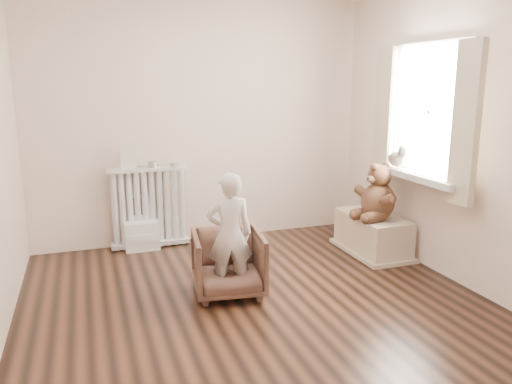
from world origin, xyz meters
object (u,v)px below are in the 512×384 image
object	(u,v)px
armchair	(228,263)
child	(230,235)
toy_bench	(373,233)
toy_vanity	(141,223)
teddy_bear	(379,191)
plush_cat	(398,157)
radiator	(149,211)

from	to	relation	value
armchair	child	distance (m)	0.27
toy_bench	child	bearing A→B (deg)	-161.82
toy_vanity	teddy_bear	bearing A→B (deg)	-24.61
armchair	plush_cat	size ratio (longest dim) A/B	2.18
armchair	plush_cat	xyz separation A→B (m)	(1.81, 0.35, 0.74)
radiator	teddy_bear	bearing A→B (deg)	-26.22
radiator	plush_cat	world-z (taller)	plush_cat
toy_vanity	child	distance (m)	1.56
radiator	teddy_bear	world-z (taller)	teddy_bear
radiator	child	distance (m)	1.54
radiator	plush_cat	size ratio (longest dim) A/B	3.22
toy_vanity	teddy_bear	world-z (taller)	teddy_bear
child	toy_bench	world-z (taller)	child
armchair	toy_bench	bearing A→B (deg)	24.02
toy_bench	teddy_bear	bearing A→B (deg)	-105.11
armchair	teddy_bear	distance (m)	1.74
armchair	child	world-z (taller)	child
radiator	child	xyz separation A→B (m)	(0.45, -1.47, 0.13)
plush_cat	armchair	bearing A→B (deg)	173.54
radiator	child	bearing A→B (deg)	-72.81
radiator	plush_cat	bearing A→B (deg)	-25.13
plush_cat	toy_bench	bearing A→B (deg)	116.04
toy_vanity	plush_cat	world-z (taller)	plush_cat
radiator	toy_vanity	xyz separation A→B (m)	(-0.09, -0.03, -0.11)
toy_bench	toy_vanity	bearing A→B (deg)	158.23
teddy_bear	child	bearing A→B (deg)	-175.52
child	teddy_bear	world-z (taller)	child
child	teddy_bear	bearing A→B (deg)	-157.82
toy_vanity	armchair	xyz separation A→B (m)	(0.55, -1.39, -0.01)
radiator	armchair	distance (m)	1.49
armchair	plush_cat	world-z (taller)	plush_cat
child	plush_cat	distance (m)	1.92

